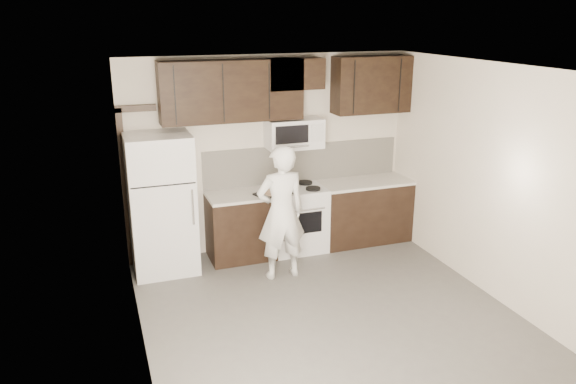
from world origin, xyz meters
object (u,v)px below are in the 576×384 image
person (281,213)px  microwave (294,134)px  stove (297,218)px  refrigerator (162,204)px

person → microwave: bearing=-121.6°
microwave → person: microwave is taller
person → stove: bearing=-125.4°
stove → refrigerator: bearing=-178.5°
microwave → refrigerator: bearing=-174.9°
microwave → stove: bearing=-89.9°
stove → refrigerator: refrigerator is taller
refrigerator → person: (1.36, -0.70, -0.04)m
refrigerator → stove: bearing=1.5°
stove → person: person is taller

